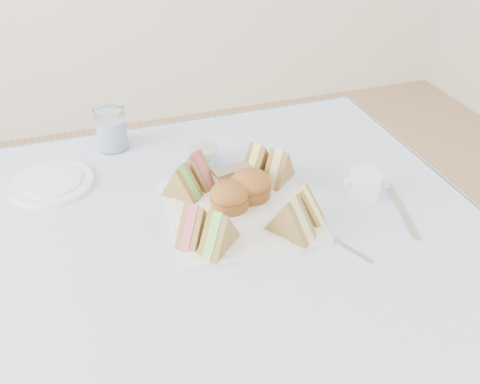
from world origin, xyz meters
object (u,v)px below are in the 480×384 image
object	(u,v)px
serving_plate	(240,209)
water_glass	(111,128)
creamer_jug	(365,185)
table	(239,357)

from	to	relation	value
serving_plate	water_glass	world-z (taller)	water_glass
serving_plate	water_glass	xyz separation A→B (m)	(-0.22, 0.35, 0.05)
serving_plate	creamer_jug	distance (m)	0.27
table	creamer_jug	size ratio (longest dim) A/B	13.27
water_glass	serving_plate	bearing A→B (deg)	-58.17
table	water_glass	bearing A→B (deg)	113.99
water_glass	table	bearing A→B (deg)	-66.01
table	water_glass	size ratio (longest dim) A/B	8.31
serving_plate	creamer_jug	world-z (taller)	creamer_jug
water_glass	creamer_jug	world-z (taller)	water_glass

